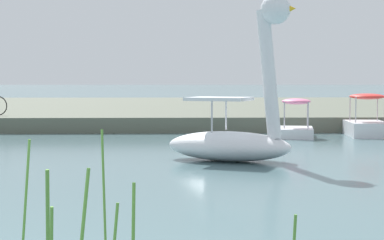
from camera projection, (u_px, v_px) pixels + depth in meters
shore_bank_far at (137, 109)px, 37.07m from camera, size 140.68×27.76×0.57m
swan_boat at (236, 126)px, 15.23m from camera, size 3.32×2.47×3.87m
pedal_boat_pink at (296, 125)px, 21.77m from camera, size 1.46×2.16×1.31m
pedal_boat_red at (367, 123)px, 22.26m from camera, size 1.49×2.43×1.46m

